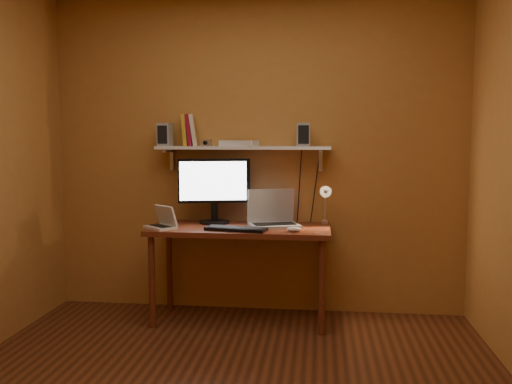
# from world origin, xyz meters

# --- Properties ---
(room) EXTENTS (3.44, 3.24, 2.64)m
(room) POSITION_xyz_m (0.00, 0.00, 1.30)
(room) COLOR #5F2F18
(room) RESTS_ON ground
(desk) EXTENTS (1.40, 0.60, 0.75)m
(desk) POSITION_xyz_m (-0.09, 1.28, 0.66)
(desk) COLOR maroon
(desk) RESTS_ON ground
(wall_shelf) EXTENTS (1.40, 0.25, 0.21)m
(wall_shelf) POSITION_xyz_m (-0.09, 1.47, 1.36)
(wall_shelf) COLOR silver
(wall_shelf) RESTS_ON room
(monitor) EXTENTS (0.57, 0.29, 0.53)m
(monitor) POSITION_xyz_m (-0.33, 1.44, 1.04)
(monitor) COLOR black
(monitor) RESTS_ON desk
(laptop) EXTENTS (0.44, 0.38, 0.28)m
(laptop) POSITION_xyz_m (0.15, 1.38, 0.82)
(laptop) COLOR #96999F
(laptop) RESTS_ON desk
(netbook) EXTENTS (0.29, 0.28, 0.18)m
(netbook) POSITION_xyz_m (-0.67, 1.15, 0.80)
(netbook) COLOR silver
(netbook) RESTS_ON desk
(keyboard) EXTENTS (0.48, 0.23, 0.02)m
(keyboard) POSITION_xyz_m (-0.10, 1.11, 0.76)
(keyboard) COLOR black
(keyboard) RESTS_ON desk
(mouse) EXTENTS (0.12, 0.08, 0.04)m
(mouse) POSITION_xyz_m (0.34, 1.11, 0.77)
(mouse) COLOR silver
(mouse) RESTS_ON desk
(desk_lamp) EXTENTS (0.09, 0.23, 0.38)m
(desk_lamp) POSITION_xyz_m (0.57, 1.41, 0.96)
(desk_lamp) COLOR silver
(desk_lamp) RESTS_ON desk
(speaker_left) EXTENTS (0.12, 0.12, 0.19)m
(speaker_left) POSITION_xyz_m (-0.73, 1.46, 1.47)
(speaker_left) COLOR #96999F
(speaker_left) RESTS_ON wall_shelf
(speaker_right) EXTENTS (0.11, 0.11, 0.18)m
(speaker_right) POSITION_xyz_m (0.39, 1.46, 1.47)
(speaker_right) COLOR #96999F
(speaker_right) RESTS_ON wall_shelf
(books) EXTENTS (0.16, 0.18, 0.26)m
(books) POSITION_xyz_m (-0.54, 1.48, 1.50)
(books) COLOR gold
(books) RESTS_ON wall_shelf
(shelf_camera) EXTENTS (0.10, 0.05, 0.05)m
(shelf_camera) POSITION_xyz_m (-0.38, 1.40, 1.40)
(shelf_camera) COLOR silver
(shelf_camera) RESTS_ON wall_shelf
(router) EXTENTS (0.31, 0.25, 0.05)m
(router) POSITION_xyz_m (-0.13, 1.46, 1.40)
(router) COLOR silver
(router) RESTS_ON wall_shelf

